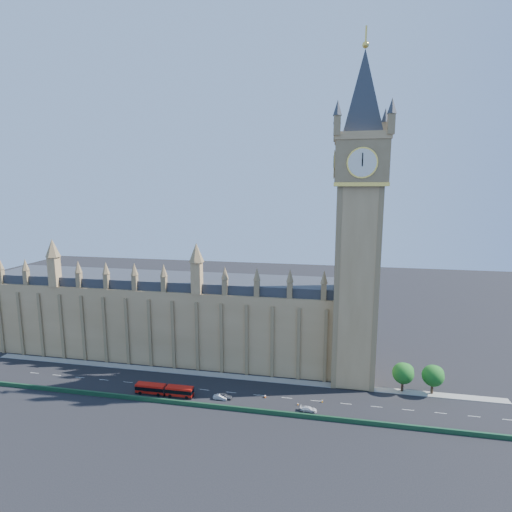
% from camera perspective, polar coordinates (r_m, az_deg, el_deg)
% --- Properties ---
extents(ground, '(400.00, 400.00, 0.00)m').
position_cam_1_polar(ground, '(121.39, -5.50, -18.65)').
color(ground, black).
rests_on(ground, ground).
extents(palace_westminster, '(120.00, 20.00, 28.00)m').
position_cam_1_polar(palace_westminster, '(143.19, -12.80, -8.34)').
color(palace_westminster, '#A07E4D').
rests_on(palace_westminster, ground).
extents(elizabeth_tower, '(20.59, 20.59, 105.00)m').
position_cam_1_polar(elizabeth_tower, '(116.61, 14.51, 7.92)').
color(elizabeth_tower, '#A07E4D').
rests_on(elizabeth_tower, ground).
extents(bridge_parapet, '(160.00, 0.60, 1.20)m').
position_cam_1_polar(bridge_parapet, '(113.60, -6.87, -20.46)').
color(bridge_parapet, '#1E4C2D').
rests_on(bridge_parapet, ground).
extents(kerb_north, '(160.00, 3.00, 0.16)m').
position_cam_1_polar(kerb_north, '(129.47, -4.27, -16.69)').
color(kerb_north, gray).
rests_on(kerb_north, ground).
extents(tree_east_near, '(6.00, 6.00, 8.50)m').
position_cam_1_polar(tree_east_near, '(125.58, 20.37, -15.36)').
color(tree_east_near, '#382619').
rests_on(tree_east_near, ground).
extents(tree_east_far, '(6.00, 6.00, 8.50)m').
position_cam_1_polar(tree_east_far, '(127.18, 24.06, -15.28)').
color(tree_east_far, '#382619').
rests_on(tree_east_far, ground).
extents(red_bus, '(16.75, 2.73, 2.84)m').
position_cam_1_polar(red_bus, '(121.08, -12.96, -18.14)').
color(red_bus, red).
rests_on(red_bus, ground).
extents(car_grey, '(4.29, 1.79, 1.45)m').
position_cam_1_polar(car_grey, '(117.13, -4.57, -19.35)').
color(car_grey, '#45474D').
rests_on(car_grey, ground).
extents(car_silver, '(3.95, 1.48, 1.29)m').
position_cam_1_polar(car_silver, '(117.01, -5.13, -19.44)').
color(car_silver, '#A9ADB1').
rests_on(car_silver, ground).
extents(car_white, '(4.32, 1.77, 1.25)m').
position_cam_1_polar(car_white, '(112.23, 7.50, -20.86)').
color(car_white, silver).
rests_on(car_white, ground).
extents(cone_a, '(0.64, 0.64, 0.80)m').
position_cam_1_polar(cone_a, '(117.49, 1.30, -19.41)').
color(cone_a, black).
rests_on(cone_a, ground).
extents(cone_b, '(0.59, 0.59, 0.78)m').
position_cam_1_polar(cone_b, '(116.83, 9.43, -19.73)').
color(cone_b, black).
rests_on(cone_b, ground).
extents(cone_c, '(0.54, 0.54, 0.67)m').
position_cam_1_polar(cone_c, '(117.84, 1.33, -19.35)').
color(cone_c, black).
rests_on(cone_c, ground).
extents(cone_d, '(0.41, 0.41, 0.63)m').
position_cam_1_polar(cone_d, '(114.76, 6.00, -20.27)').
color(cone_d, black).
rests_on(cone_d, ground).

